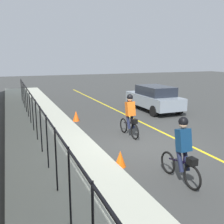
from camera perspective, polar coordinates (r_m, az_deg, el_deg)
ground_plane at (r=10.28m, az=6.90°, el=-7.11°), size 80.00×80.00×0.00m
lane_line_centre at (r=11.10m, az=14.20°, el=-5.91°), size 36.00×0.12×0.01m
sidewalk at (r=9.19m, az=-12.27°, el=-9.17°), size 40.00×3.20×0.15m
iron_fence at (r=9.74m, az=-15.92°, el=-0.65°), size 21.53×0.04×1.60m
cyclist_lead at (r=11.04m, az=3.96°, el=-0.79°), size 1.71×0.37×1.83m
cyclist_follow at (r=7.24m, az=15.16°, el=-8.12°), size 1.71×0.37×1.83m
patrol_sedan at (r=16.53m, az=9.18°, el=3.08°), size 4.41×1.93×1.58m
traffic_cone_near at (r=8.19m, az=1.82°, el=-10.19°), size 0.36×0.36×0.51m
traffic_cone_far at (r=13.93m, az=-7.89°, el=-0.86°), size 0.36×0.36×0.54m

